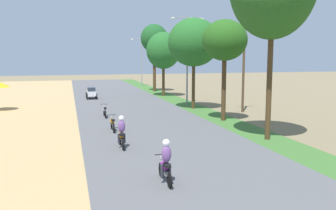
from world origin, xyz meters
TOP-DOWN VIEW (x-y plane):
  - median_tree_third at (5.64, 23.40)m, footprint 3.17×3.17m
  - median_tree_fourth at (5.51, 29.67)m, footprint 4.46×4.46m
  - median_tree_fifth at (5.46, 40.11)m, footprint 3.86×3.86m
  - median_tree_sixth at (5.71, 45.80)m, footprint 3.46×3.46m
  - streetlamp_near at (5.80, 32.38)m, footprint 3.16×0.20m
  - streetlamp_mid at (5.80, 54.91)m, footprint 3.16×0.20m
  - utility_pole_near at (8.91, 26.95)m, footprint 1.80×0.20m
  - car_sedan_white at (-2.72, 39.42)m, footprint 1.10×2.26m
  - motorbike_foreground_rider at (-1.72, 11.68)m, footprint 0.54×1.80m
  - motorbike_ahead_second at (-2.55, 17.30)m, footprint 0.54×1.80m
  - motorbike_ahead_third at (-2.50, 21.65)m, footprint 0.54×1.80m
  - motorbike_ahead_fourth at (-2.48, 26.96)m, footprint 0.54×1.80m

SIDE VIEW (x-z plane):
  - motorbike_ahead_third at x=-2.50m, z-range 0.10..1.04m
  - motorbike_ahead_fourth at x=-2.48m, z-range 0.10..1.04m
  - car_sedan_white at x=-2.72m, z-range 0.15..1.34m
  - motorbike_foreground_rider at x=-1.72m, z-range 0.03..1.69m
  - motorbike_ahead_second at x=-2.55m, z-range 0.03..1.69m
  - streetlamp_mid at x=5.80m, z-range 0.64..7.85m
  - utility_pole_near at x=8.91m, z-range 0.19..8.69m
  - streetlamp_near at x=5.80m, z-range 0.66..8.89m
  - median_tree_fifth at x=5.46m, z-range 1.59..8.85m
  - median_tree_third at x=5.64m, z-range 2.13..9.28m
  - median_tree_fourth at x=5.51m, z-range 1.88..9.72m
  - median_tree_sixth at x=5.71m, z-range 2.46..11.05m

